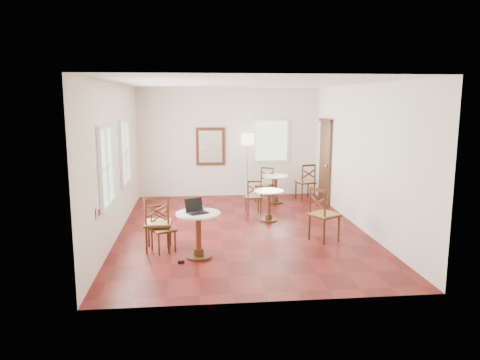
% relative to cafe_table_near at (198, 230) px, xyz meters
% --- Properties ---
extents(ground, '(7.00, 7.00, 0.00)m').
position_rel_cafe_table_near_xyz_m(ground, '(0.91, 1.66, -0.50)').
color(ground, '#5E1110').
rests_on(ground, ground).
extents(room_shell, '(5.02, 7.02, 3.01)m').
position_rel_cafe_table_near_xyz_m(room_shell, '(0.85, 1.94, 1.39)').
color(room_shell, white).
rests_on(room_shell, ground).
extents(cafe_table_near, '(0.76, 0.76, 0.80)m').
position_rel_cafe_table_near_xyz_m(cafe_table_near, '(0.00, 0.00, 0.00)').
color(cafe_table_near, '#3F210F').
rests_on(cafe_table_near, ground).
extents(cafe_table_mid, '(0.66, 0.66, 0.70)m').
position_rel_cafe_table_near_xyz_m(cafe_table_mid, '(1.59, 2.28, -0.06)').
color(cafe_table_mid, '#3F210F').
rests_on(cafe_table_mid, ground).
extents(cafe_table_back, '(0.69, 0.69, 0.73)m').
position_rel_cafe_table_near_xyz_m(cafe_table_back, '(2.06, 4.07, -0.05)').
color(cafe_table_back, '#3F210F').
rests_on(cafe_table_back, ground).
extents(chair_near_a, '(0.48, 0.48, 1.03)m').
position_rel_cafe_table_near_xyz_m(chair_near_a, '(-0.71, 0.48, 0.02)').
color(chair_near_a, '#3F210F').
rests_on(chair_near_a, ground).
extents(chair_near_b, '(0.51, 0.51, 0.82)m').
position_rel_cafe_table_near_xyz_m(chair_near_b, '(-0.63, 0.44, -0.09)').
color(chair_near_b, '#3F210F').
rests_on(chair_near_b, ground).
extents(chair_mid_a, '(0.40, 0.40, 0.82)m').
position_rel_cafe_table_near_xyz_m(chair_mid_a, '(1.34, 3.02, -0.09)').
color(chair_mid_a, '#3F210F').
rests_on(chair_mid_a, ground).
extents(chair_mid_b, '(0.66, 0.66, 1.04)m').
position_rel_cafe_table_near_xyz_m(chair_mid_b, '(2.39, 0.75, 0.02)').
color(chair_mid_b, '#3F210F').
rests_on(chair_mid_b, ground).
extents(chair_back_a, '(0.54, 0.54, 0.98)m').
position_rel_cafe_table_near_xyz_m(chair_back_a, '(2.95, 4.39, -0.01)').
color(chair_back_a, '#3F210F').
rests_on(chair_back_a, ground).
extents(chair_back_b, '(0.58, 0.58, 0.90)m').
position_rel_cafe_table_near_xyz_m(chair_back_b, '(1.82, 4.33, -0.05)').
color(chair_back_b, '#3F210F').
rests_on(chair_back_b, ground).
extents(floor_lamp, '(0.34, 0.34, 1.77)m').
position_rel_cafe_table_near_xyz_m(floor_lamp, '(1.41, 4.81, 1.00)').
color(floor_lamp, '#BF8C3F').
rests_on(floor_lamp, ground).
extents(laptop, '(0.41, 0.39, 0.23)m').
position_rel_cafe_table_near_xyz_m(laptop, '(-0.04, 0.01, 0.36)').
color(laptop, black).
rests_on(laptop, cafe_table_near).
extents(mouse, '(0.10, 0.07, 0.03)m').
position_rel_cafe_table_near_xyz_m(mouse, '(0.01, -0.06, 0.32)').
color(mouse, black).
rests_on(mouse, cafe_table_near).
extents(navy_mug, '(0.11, 0.07, 0.09)m').
position_rel_cafe_table_near_xyz_m(navy_mug, '(0.05, 0.23, 0.35)').
color(navy_mug, black).
rests_on(navy_mug, cafe_table_near).
extents(water_glass, '(0.06, 0.06, 0.10)m').
position_rel_cafe_table_near_xyz_m(water_glass, '(0.09, 0.11, 0.36)').
color(water_glass, white).
rests_on(water_glass, cafe_table_near).
extents(power_adapter, '(0.11, 0.07, 0.05)m').
position_rel_cafe_table_near_xyz_m(power_adapter, '(-0.29, -0.22, -0.47)').
color(power_adapter, black).
rests_on(power_adapter, ground).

